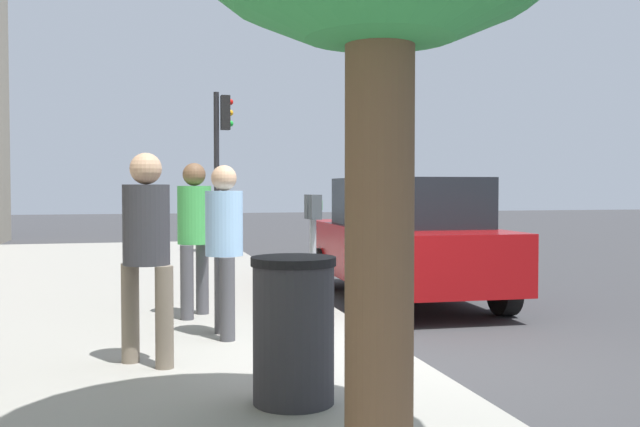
{
  "coord_description": "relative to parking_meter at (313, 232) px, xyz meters",
  "views": [
    {
      "loc": [
        -6.22,
        2.35,
        1.64
      ],
      "look_at": [
        1.45,
        0.42,
        1.35
      ],
      "focal_mm": 40.73,
      "sensor_mm": 36.0,
      "label": 1
    }
  ],
  "objects": [
    {
      "name": "sidewalk_slab",
      "position": [
        -1.24,
        2.45,
        -1.09
      ],
      "size": [
        28.0,
        6.0,
        0.15
      ],
      "primitive_type": "cube",
      "color": "gray",
      "rests_on": "ground_plane"
    },
    {
      "name": "pedestrian_bystander",
      "position": [
        -1.28,
        1.73,
        0.03
      ],
      "size": [
        0.42,
        0.42,
        1.77
      ],
      "rotation": [
        0.0,
        0.0,
        -0.78
      ],
      "color": "#726656",
      "rests_on": "sidewalk_slab"
    },
    {
      "name": "traffic_signal",
      "position": [
        8.78,
        -0.0,
        1.41
      ],
      "size": [
        0.24,
        0.44,
        3.6
      ],
      "color": "black",
      "rests_on": "sidewalk_slab"
    },
    {
      "name": "parked_sedan_near",
      "position": [
        2.3,
        -1.9,
        -0.27
      ],
      "size": [
        4.46,
        2.08,
        1.77
      ],
      "color": "maroon",
      "rests_on": "ground_plane"
    },
    {
      "name": "parking_meter",
      "position": [
        0.0,
        0.0,
        0.0
      ],
      "size": [
        0.36,
        0.12,
        1.41
      ],
      "color": "gray",
      "rests_on": "sidewalk_slab"
    },
    {
      "name": "parking_officer",
      "position": [
        0.93,
        1.17,
        0.03
      ],
      "size": [
        0.48,
        0.38,
        1.77
      ],
      "rotation": [
        0.0,
        0.0,
        -2.11
      ],
      "color": "#47474C",
      "rests_on": "sidewalk_slab"
    },
    {
      "name": "trash_bin",
      "position": [
        -2.61,
        0.77,
        -0.51
      ],
      "size": [
        0.59,
        0.59,
        1.01
      ],
      "color": "#2D2D33",
      "rests_on": "sidewalk_slab"
    },
    {
      "name": "pedestrian_at_meter",
      "position": [
        -0.29,
        0.97,
        -0.02
      ],
      "size": [
        0.52,
        0.37,
        1.71
      ],
      "rotation": [
        0.0,
        0.0,
        -1.54
      ],
      "color": "#47474C",
      "rests_on": "sidewalk_slab"
    },
    {
      "name": "ground_plane",
      "position": [
        -1.24,
        -0.55,
        -1.17
      ],
      "size": [
        80.0,
        80.0,
        0.0
      ],
      "primitive_type": "plane",
      "color": "#38383A",
      "rests_on": "ground"
    }
  ]
}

